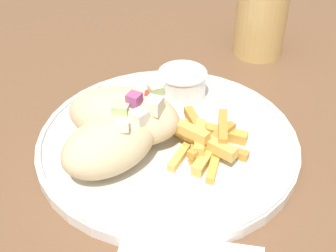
# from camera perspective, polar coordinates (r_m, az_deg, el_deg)

# --- Properties ---
(table) EXTENTS (1.30, 1.30, 0.74)m
(table) POSITION_cam_1_polar(r_m,az_deg,el_deg) (0.61, -2.57, -7.90)
(table) COLOR brown
(table) RESTS_ON ground_plane
(plate) EXTENTS (0.31, 0.31, 0.02)m
(plate) POSITION_cam_1_polar(r_m,az_deg,el_deg) (0.56, 0.00, -2.00)
(plate) COLOR white
(plate) RESTS_ON table
(pita_sandwich_near) EXTENTS (0.14, 0.13, 0.06)m
(pita_sandwich_near) POSITION_cam_1_polar(r_m,az_deg,el_deg) (0.51, -7.08, -2.14)
(pita_sandwich_near) COLOR beige
(pita_sandwich_near) RESTS_ON plate
(pita_sandwich_far) EXTENTS (0.15, 0.12, 0.07)m
(pita_sandwich_far) POSITION_cam_1_polar(r_m,az_deg,el_deg) (0.54, -5.35, 1.27)
(pita_sandwich_far) COLOR beige
(pita_sandwich_far) RESTS_ON plate
(fries_pile) EXTENTS (0.10, 0.12, 0.03)m
(fries_pile) POSITION_cam_1_polar(r_m,az_deg,el_deg) (0.54, 4.40, -1.67)
(fries_pile) COLOR gold
(fries_pile) RESTS_ON plate
(sauce_ramekin) EXTENTS (0.07, 0.07, 0.04)m
(sauce_ramekin) POSITION_cam_1_polar(r_m,az_deg,el_deg) (0.62, 1.77, 5.31)
(sauce_ramekin) COLOR white
(sauce_ramekin) RESTS_ON plate
(water_glass) EXTENTS (0.08, 0.08, 0.12)m
(water_glass) POSITION_cam_1_polar(r_m,az_deg,el_deg) (0.76, 11.24, 12.53)
(water_glass) COLOR tan
(water_glass) RESTS_ON table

